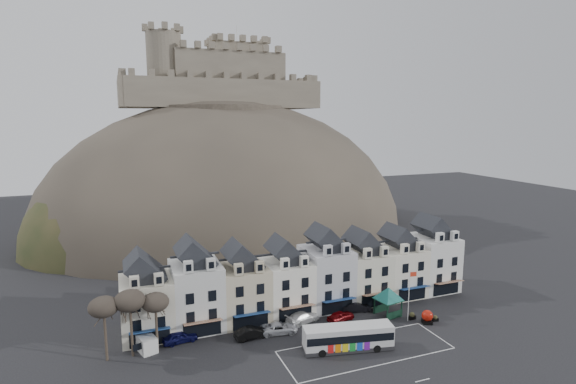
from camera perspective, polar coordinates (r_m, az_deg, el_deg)
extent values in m
plane|color=black|center=(60.12, 8.74, -20.06)|extent=(300.00, 300.00, 0.00)
cube|color=silver|center=(61.96, 9.83, -19.14)|extent=(22.00, 7.50, 0.01)
cube|color=beige|center=(66.29, -17.51, -13.65)|extent=(6.80, 8.00, 8.00)
cube|color=black|center=(64.47, -17.74, -9.38)|extent=(6.80, 5.76, 2.80)
cube|color=beige|center=(61.12, -18.93, -10.79)|extent=(1.20, 0.80, 1.60)
cube|color=beige|center=(61.26, -16.09, -10.60)|extent=(1.20, 0.80, 1.60)
cube|color=black|center=(63.74, -17.13, -17.27)|extent=(5.10, 0.06, 2.20)
cube|color=navy|center=(62.57, -17.15, -16.47)|extent=(5.10, 1.29, 0.43)
cube|color=silver|center=(66.70, -11.56, -12.69)|extent=(6.80, 8.00, 9.20)
cube|color=black|center=(64.76, -11.73, -7.92)|extent=(6.80, 5.76, 2.80)
cube|color=silver|center=(61.25, -12.55, -9.26)|extent=(1.20, 0.80, 1.60)
cube|color=silver|center=(61.72, -9.77, -9.03)|extent=(1.20, 0.80, 1.60)
cube|color=black|center=(64.40, -10.83, -16.71)|extent=(5.10, 0.06, 2.20)
cube|color=maroon|center=(63.24, -10.75, -15.91)|extent=(5.10, 1.29, 0.43)
cube|color=beige|center=(68.24, -5.77, -12.56)|extent=(6.80, 8.00, 8.00)
cube|color=black|center=(66.47, -5.84, -8.40)|extent=(6.80, 5.76, 2.80)
cube|color=beige|center=(62.90, -6.29, -9.74)|extent=(1.20, 0.80, 1.60)
cube|color=beige|center=(63.68, -3.65, -9.46)|extent=(1.20, 0.80, 1.60)
cube|color=black|center=(65.76, -4.76, -15.99)|extent=(5.10, 0.06, 2.20)
cube|color=navy|center=(64.63, -4.60, -15.19)|extent=(5.10, 1.29, 0.43)
cube|color=white|center=(70.18, -0.29, -11.87)|extent=(6.80, 8.00, 8.00)
cube|color=black|center=(68.47, -0.30, -7.82)|extent=(6.80, 5.76, 2.80)
cube|color=white|center=(64.85, -0.40, -9.09)|extent=(1.20, 0.80, 1.60)
cube|color=white|center=(65.91, 2.06, -8.79)|extent=(1.20, 0.80, 1.60)
cube|color=black|center=(67.78, 0.96, -15.15)|extent=(5.10, 0.06, 2.20)
cube|color=maroon|center=(66.68, 1.19, -14.36)|extent=(5.10, 1.29, 0.43)
cube|color=silver|center=(72.51, 4.82, -10.69)|extent=(6.80, 8.00, 9.20)
cube|color=black|center=(70.73, 4.89, -6.27)|extent=(6.80, 5.76, 2.80)
cube|color=silver|center=(67.08, 5.08, -7.42)|extent=(1.20, 0.80, 1.60)
cube|color=silver|center=(68.41, 7.35, -7.12)|extent=(1.20, 0.80, 1.60)
cube|color=black|center=(70.40, 6.26, -14.24)|extent=(5.10, 0.06, 2.20)
cube|color=navy|center=(69.34, 6.54, -13.46)|extent=(5.10, 1.29, 0.43)
cube|color=silver|center=(75.78, 9.53, -10.37)|extent=(6.80, 8.00, 8.00)
cube|color=black|center=(74.19, 9.64, -6.59)|extent=(6.80, 5.76, 2.80)
cube|color=silver|center=(70.58, 10.08, -7.69)|extent=(1.20, 0.80, 1.60)
cube|color=silver|center=(72.13, 12.13, -7.38)|extent=(1.20, 0.80, 1.60)
cube|color=black|center=(73.56, 11.10, -13.30)|extent=(5.10, 0.06, 2.20)
cube|color=maroon|center=(72.55, 11.43, -12.53)|extent=(5.10, 1.29, 0.43)
cube|color=white|center=(79.31, 13.82, -9.61)|extent=(6.80, 8.00, 8.00)
cube|color=black|center=(77.79, 13.97, -5.98)|extent=(6.80, 5.76, 2.80)
cube|color=white|center=(74.22, 14.61, -7.00)|extent=(1.20, 0.80, 1.60)
cube|color=white|center=(75.96, 16.46, -6.70)|extent=(1.20, 0.80, 1.60)
cube|color=black|center=(77.19, 15.49, -12.36)|extent=(5.10, 0.06, 2.20)
cube|color=navy|center=(76.23, 15.83, -11.61)|extent=(5.10, 1.29, 0.43)
cube|color=white|center=(83.06, 17.73, -8.48)|extent=(6.80, 8.00, 9.20)
cube|color=black|center=(81.51, 17.94, -4.59)|extent=(6.80, 5.76, 2.80)
cube|color=white|center=(77.97, 18.73, -5.49)|extent=(1.20, 0.80, 1.60)
cube|color=white|center=(79.88, 20.39, -5.23)|extent=(1.20, 0.80, 1.60)
cube|color=black|center=(81.22, 19.42, -11.45)|extent=(5.10, 0.06, 2.20)
cube|color=maroon|center=(80.31, 19.79, -10.72)|extent=(5.10, 1.29, 0.43)
ellipsoid|color=#3D372F|center=(121.79, -7.87, -4.69)|extent=(96.00, 76.00, 68.00)
ellipsoid|color=#2D381C|center=(113.14, -18.12, -6.17)|extent=(52.00, 44.00, 42.00)
ellipsoid|color=#3D372F|center=(132.76, 1.87, -3.43)|extent=(56.00, 48.00, 46.00)
ellipsoid|color=#2D381C|center=(107.75, -8.23, -6.57)|extent=(40.00, 28.00, 28.00)
ellipsoid|color=#3D372F|center=(113.35, -1.51, -5.67)|extent=(36.00, 28.00, 24.00)
cylinder|color=#3D372F|center=(118.19, -8.21, 10.05)|extent=(30.00, 30.00, 3.00)
cube|color=#695E50|center=(114.44, -7.81, 12.34)|extent=(48.00, 2.20, 7.00)
cube|color=#695E50|center=(133.95, -9.83, 11.85)|extent=(48.00, 2.20, 7.00)
cube|color=#695E50|center=(121.32, -20.28, 11.68)|extent=(2.20, 22.00, 7.00)
cube|color=#695E50|center=(131.43, 1.61, 12.03)|extent=(2.20, 22.00, 7.00)
cube|color=#695E50|center=(125.01, -8.04, 14.61)|extent=(28.00, 18.00, 10.00)
cube|color=#695E50|center=(128.05, -6.46, 15.19)|extent=(14.00, 12.00, 13.00)
cylinder|color=#695E50|center=(118.38, -15.40, 14.67)|extent=(8.40, 8.40, 18.00)
cylinder|color=silver|center=(129.28, -6.54, 19.16)|extent=(0.16, 0.16, 5.00)
cylinder|color=#382E23|center=(61.71, -22.13, -16.86)|extent=(0.32, 0.32, 5.74)
ellipsoid|color=#383028|center=(60.06, -22.38, -13.34)|extent=(3.61, 3.61, 2.54)
cylinder|color=#382E23|center=(61.61, -19.24, -16.58)|extent=(0.32, 0.32, 6.02)
ellipsoid|color=#383028|center=(59.89, -19.46, -12.87)|extent=(3.78, 3.78, 2.67)
cylinder|color=#382E23|center=(61.84, -16.33, -16.62)|extent=(0.32, 0.32, 5.46)
ellipsoid|color=#383028|center=(60.25, -16.50, -13.28)|extent=(3.43, 3.43, 2.42)
cube|color=#262628|center=(61.52, 7.61, -18.91)|extent=(11.84, 4.97, 0.52)
cube|color=silver|center=(60.81, 7.64, -17.64)|extent=(11.83, 4.92, 2.64)
cube|color=black|center=(60.75, 7.65, -17.52)|extent=(11.62, 4.95, 1.00)
cube|color=silver|center=(60.28, 7.67, -16.63)|extent=(11.58, 4.77, 0.26)
cube|color=orange|center=(62.15, 12.92, -16.14)|extent=(0.32, 1.25, 0.29)
cylinder|color=black|center=(61.50, 11.21, -18.92)|extent=(1.05, 0.53, 1.01)
cylinder|color=black|center=(63.47, 10.43, -17.95)|extent=(1.05, 0.53, 1.01)
cylinder|color=black|center=(59.59, 4.35, -19.74)|extent=(1.05, 0.53, 1.01)
cylinder|color=black|center=(61.61, 3.80, -18.69)|extent=(1.05, 0.53, 1.01)
cube|color=black|center=(71.49, 10.92, -14.02)|extent=(0.18, 0.18, 2.51)
cube|color=black|center=(73.27, 12.62, -13.48)|extent=(0.18, 0.18, 2.51)
cube|color=black|center=(69.60, 12.51, -14.74)|extent=(0.18, 0.18, 2.51)
cube|color=black|center=(71.43, 14.22, -14.16)|extent=(0.18, 0.18, 2.51)
cube|color=black|center=(70.95, 12.60, -13.17)|extent=(3.98, 3.98, 0.13)
cone|color=#155F59|center=(70.60, 12.63, -12.46)|extent=(6.82, 6.82, 1.88)
cube|color=black|center=(70.72, 17.23, -15.44)|extent=(1.77, 1.77, 0.51)
sphere|color=#AE1709|center=(70.34, 17.27, -14.75)|extent=(1.61, 1.61, 1.61)
cylinder|color=silver|center=(69.31, 15.09, -12.63)|extent=(0.12, 0.12, 7.70)
cube|color=red|center=(68.40, 15.61, -10.03)|extent=(1.05, 0.20, 0.67)
cube|color=white|center=(63.68, -17.77, -17.63)|extent=(3.17, 4.76, 2.00)
cube|color=black|center=(63.51, -17.79, -17.32)|extent=(1.75, 0.63, 0.86)
cube|color=black|center=(71.75, 18.19, -15.15)|extent=(0.94, 0.58, 0.44)
sphere|color=#2D381C|center=(71.61, 18.20, -14.89)|extent=(0.62, 0.62, 0.62)
cube|color=black|center=(71.35, 15.46, -15.11)|extent=(1.11, 0.55, 0.55)
sphere|color=#2D381C|center=(71.17, 15.48, -14.78)|extent=(0.77, 0.77, 0.77)
imported|color=#0C0D3E|center=(64.14, -13.56, -17.43)|extent=(4.83, 2.47, 1.58)
imported|color=black|center=(63.71, -4.64, -17.39)|extent=(4.84, 1.99, 1.56)
imported|color=#B2B4BA|center=(64.83, -1.12, -16.92)|extent=(5.43, 3.18, 1.44)
imported|color=white|center=(67.86, 1.89, -15.60)|extent=(5.86, 3.67, 1.58)
imported|color=#5C0508|center=(68.73, 6.71, -15.37)|extent=(4.66, 2.82, 1.48)
imported|color=black|center=(72.13, 8.66, -14.19)|extent=(4.64, 2.63, 1.45)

